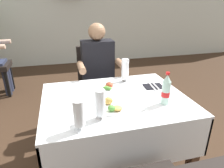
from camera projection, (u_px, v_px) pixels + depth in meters
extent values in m
cube|color=white|center=(115.00, 99.00, 1.64)|extent=(1.17, 0.91, 0.02)
cube|color=white|center=(133.00, 152.00, 1.31)|extent=(1.17, 0.02, 0.32)
cube|color=white|center=(104.00, 95.00, 2.11)|extent=(1.17, 0.02, 0.32)
cube|color=white|center=(45.00, 126.00, 1.57)|extent=(0.02, 0.91, 0.32)
cube|color=white|center=(175.00, 108.00, 1.84)|extent=(0.02, 0.91, 0.32)
cube|color=#472D1E|center=(193.00, 156.00, 1.56)|extent=(0.07, 0.07, 0.73)
cube|color=#472D1E|center=(54.00, 121.00, 2.01)|extent=(0.07, 0.07, 0.73)
cube|color=#472D1E|center=(150.00, 108.00, 2.26)|extent=(0.07, 0.07, 0.73)
cube|color=black|center=(98.00, 90.00, 2.41)|extent=(0.44, 0.44, 0.08)
cube|color=black|center=(94.00, 63.00, 2.53)|extent=(0.42, 0.06, 0.44)
cube|color=black|center=(87.00, 118.00, 2.32)|extent=(0.04, 0.04, 0.45)
cube|color=black|center=(115.00, 114.00, 2.40)|extent=(0.04, 0.04, 0.45)
cube|color=black|center=(84.00, 104.00, 2.62)|extent=(0.04, 0.04, 0.45)
cube|color=black|center=(109.00, 101.00, 2.70)|extent=(0.04, 0.04, 0.45)
cylinder|color=#282D42|center=(96.00, 118.00, 2.31)|extent=(0.10, 0.10, 0.45)
cylinder|color=#282D42|center=(110.00, 116.00, 2.35)|extent=(0.10, 0.10, 0.45)
cube|color=#282D42|center=(100.00, 89.00, 2.37)|extent=(0.34, 0.36, 0.12)
cube|color=black|center=(98.00, 62.00, 2.32)|extent=(0.36, 0.20, 0.50)
sphere|color=#997051|center=(97.00, 32.00, 2.19)|extent=(0.19, 0.19, 0.19)
cylinder|color=#997051|center=(81.00, 67.00, 2.05)|extent=(0.07, 0.26, 0.07)
cylinder|color=#997051|center=(121.00, 64.00, 2.16)|extent=(0.07, 0.26, 0.07)
cylinder|color=white|center=(112.00, 108.00, 1.47)|extent=(0.24, 0.24, 0.01)
ellipsoid|color=gold|center=(108.00, 101.00, 1.50)|extent=(0.07, 0.06, 0.06)
ellipsoid|color=gold|center=(117.00, 108.00, 1.42)|extent=(0.09, 0.09, 0.03)
ellipsoid|color=#4C8E38|center=(112.00, 108.00, 1.41)|extent=(0.08, 0.08, 0.04)
cylinder|color=white|center=(110.00, 88.00, 1.80)|extent=(0.23, 0.23, 0.01)
ellipsoid|color=#C14C33|center=(110.00, 85.00, 1.79)|extent=(0.08, 0.09, 0.05)
ellipsoid|color=#4C8E38|center=(107.00, 88.00, 1.75)|extent=(0.09, 0.08, 0.03)
ellipsoid|color=gold|center=(108.00, 86.00, 1.79)|extent=(0.06, 0.08, 0.03)
cylinder|color=white|center=(125.00, 81.00, 1.96)|extent=(0.07, 0.07, 0.01)
cylinder|color=white|center=(125.00, 79.00, 1.96)|extent=(0.02, 0.02, 0.03)
cylinder|color=white|center=(125.00, 69.00, 1.91)|extent=(0.07, 0.07, 0.19)
cylinder|color=gold|center=(125.00, 73.00, 1.93)|extent=(0.06, 0.06, 0.11)
cylinder|color=white|center=(100.00, 118.00, 1.34)|extent=(0.07, 0.07, 0.01)
cylinder|color=white|center=(100.00, 116.00, 1.33)|extent=(0.02, 0.02, 0.03)
cylinder|color=white|center=(100.00, 102.00, 1.30)|extent=(0.07, 0.07, 0.18)
cylinder|color=black|center=(100.00, 107.00, 1.31)|extent=(0.06, 0.06, 0.12)
cylinder|color=white|center=(80.00, 129.00, 1.23)|extent=(0.07, 0.07, 0.01)
cylinder|color=white|center=(80.00, 127.00, 1.22)|extent=(0.02, 0.02, 0.03)
cylinder|color=white|center=(79.00, 113.00, 1.18)|extent=(0.07, 0.07, 0.17)
cylinder|color=#C68928|center=(79.00, 118.00, 1.20)|extent=(0.06, 0.06, 0.10)
cylinder|color=silver|center=(166.00, 93.00, 1.51)|extent=(0.06, 0.06, 0.18)
cylinder|color=red|center=(166.00, 94.00, 1.51)|extent=(0.06, 0.06, 0.04)
cone|color=silver|center=(167.00, 78.00, 1.46)|extent=(0.06, 0.06, 0.05)
cylinder|color=red|center=(168.00, 73.00, 1.45)|extent=(0.03, 0.03, 0.02)
cube|color=black|center=(153.00, 86.00, 1.84)|extent=(0.18, 0.14, 0.01)
cube|color=silver|center=(152.00, 86.00, 1.84)|extent=(0.03, 0.19, 0.01)
cube|color=silver|center=(155.00, 86.00, 1.84)|extent=(0.03, 0.19, 0.01)
cube|color=black|center=(8.00, 84.00, 3.25)|extent=(0.04, 0.04, 0.45)
cube|color=black|center=(12.00, 77.00, 3.55)|extent=(0.04, 0.04, 0.45)
cylinder|color=#282D42|center=(7.00, 82.00, 3.32)|extent=(0.10, 0.10, 0.45)
cylinder|color=#282D42|center=(9.00, 79.00, 3.47)|extent=(0.10, 0.10, 0.45)
cylinder|color=beige|center=(2.00, 42.00, 3.34)|extent=(0.26, 0.07, 0.07)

